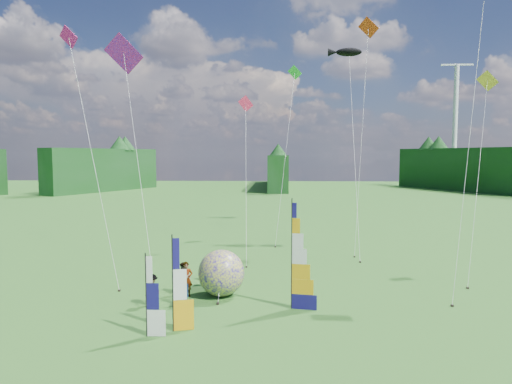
{
  "coord_description": "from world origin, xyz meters",
  "views": [
    {
      "loc": [
        0.05,
        -17.42,
        7.23
      ],
      "look_at": [
        -1.0,
        4.0,
        5.5
      ],
      "focal_mm": 32.0,
      "sensor_mm": 36.0,
      "label": 1
    }
  ],
  "objects_px": {
    "side_banner_left": "(173,285)",
    "spectator_b": "(184,279)",
    "feather_banner_main": "(292,256)",
    "side_banner_far": "(146,296)",
    "camp_chair": "(181,296)",
    "spectator_d": "(212,268)",
    "bol_inflatable": "(221,273)",
    "spectator_c": "(152,290)",
    "spectator_a": "(186,279)",
    "kite_whale": "(354,131)"
  },
  "relations": [
    {
      "from": "side_banner_left",
      "to": "spectator_b",
      "type": "relative_size",
      "value": 2.31
    },
    {
      "from": "feather_banner_main",
      "to": "side_banner_far",
      "type": "relative_size",
      "value": 1.55
    },
    {
      "from": "feather_banner_main",
      "to": "side_banner_left",
      "type": "relative_size",
      "value": 1.3
    },
    {
      "from": "feather_banner_main",
      "to": "spectator_b",
      "type": "relative_size",
      "value": 3.0
    },
    {
      "from": "side_banner_far",
      "to": "camp_chair",
      "type": "xyz_separation_m",
      "value": [
        0.63,
        3.61,
        -1.11
      ]
    },
    {
      "from": "spectator_d",
      "to": "camp_chair",
      "type": "bearing_deg",
      "value": 101.8
    },
    {
      "from": "side_banner_far",
      "to": "bol_inflatable",
      "type": "xyz_separation_m",
      "value": [
        2.32,
        5.42,
        -0.44
      ]
    },
    {
      "from": "spectator_c",
      "to": "spectator_b",
      "type": "bearing_deg",
      "value": -9.48
    },
    {
      "from": "side_banner_left",
      "to": "spectator_a",
      "type": "relative_size",
      "value": 2.17
    },
    {
      "from": "spectator_a",
      "to": "bol_inflatable",
      "type": "bearing_deg",
      "value": -2.56
    },
    {
      "from": "spectator_d",
      "to": "camp_chair",
      "type": "distance_m",
      "value": 4.32
    },
    {
      "from": "spectator_b",
      "to": "spectator_c",
      "type": "bearing_deg",
      "value": -103.32
    },
    {
      "from": "side_banner_far",
      "to": "spectator_d",
      "type": "bearing_deg",
      "value": 78.94
    },
    {
      "from": "spectator_d",
      "to": "kite_whale",
      "type": "bearing_deg",
      "value": -105.88
    },
    {
      "from": "feather_banner_main",
      "to": "bol_inflatable",
      "type": "relative_size",
      "value": 2.11
    },
    {
      "from": "bol_inflatable",
      "to": "spectator_d",
      "type": "height_order",
      "value": "bol_inflatable"
    },
    {
      "from": "spectator_b",
      "to": "spectator_c",
      "type": "xyz_separation_m",
      "value": [
        -1.17,
        -1.86,
        -0.07
      ]
    },
    {
      "from": "spectator_a",
      "to": "spectator_d",
      "type": "bearing_deg",
      "value": 61.05
    },
    {
      "from": "side_banner_left",
      "to": "spectator_c",
      "type": "distance_m",
      "value": 3.74
    },
    {
      "from": "side_banner_left",
      "to": "spectator_a",
      "type": "xyz_separation_m",
      "value": [
        -0.4,
        4.68,
        -1.05
      ]
    },
    {
      "from": "spectator_c",
      "to": "kite_whale",
      "type": "xyz_separation_m",
      "value": [
        12.09,
        16.03,
        8.38
      ]
    },
    {
      "from": "feather_banner_main",
      "to": "spectator_c",
      "type": "xyz_separation_m",
      "value": [
        -6.68,
        0.08,
        -1.75
      ]
    },
    {
      "from": "bol_inflatable",
      "to": "spectator_b",
      "type": "distance_m",
      "value": 2.0
    },
    {
      "from": "spectator_b",
      "to": "camp_chair",
      "type": "distance_m",
      "value": 1.96
    },
    {
      "from": "side_banner_left",
      "to": "camp_chair",
      "type": "distance_m",
      "value": 3.37
    },
    {
      "from": "feather_banner_main",
      "to": "spectator_c",
      "type": "bearing_deg",
      "value": -171.14
    },
    {
      "from": "camp_chair",
      "to": "spectator_b",
      "type": "bearing_deg",
      "value": 96.07
    },
    {
      "from": "bol_inflatable",
      "to": "spectator_a",
      "type": "xyz_separation_m",
      "value": [
        -1.79,
        -0.18,
        -0.3
      ]
    },
    {
      "from": "side_banner_left",
      "to": "kite_whale",
      "type": "height_order",
      "value": "kite_whale"
    },
    {
      "from": "feather_banner_main",
      "to": "camp_chair",
      "type": "relative_size",
      "value": 4.8
    },
    {
      "from": "side_banner_left",
      "to": "spectator_d",
      "type": "xyz_separation_m",
      "value": [
        0.57,
        7.26,
        -1.12
      ]
    },
    {
      "from": "side_banner_far",
      "to": "spectator_c",
      "type": "height_order",
      "value": "side_banner_far"
    },
    {
      "from": "bol_inflatable",
      "to": "kite_whale",
      "type": "bearing_deg",
      "value": 57.9
    },
    {
      "from": "spectator_b",
      "to": "spectator_c",
      "type": "height_order",
      "value": "spectator_b"
    },
    {
      "from": "side_banner_left",
      "to": "spectator_c",
      "type": "relative_size",
      "value": 2.51
    },
    {
      "from": "side_banner_far",
      "to": "bol_inflatable",
      "type": "bearing_deg",
      "value": 66.67
    },
    {
      "from": "side_banner_left",
      "to": "spectator_d",
      "type": "distance_m",
      "value": 7.37
    },
    {
      "from": "feather_banner_main",
      "to": "spectator_a",
      "type": "xyz_separation_m",
      "value": [
        -5.34,
        1.67,
        -1.63
      ]
    },
    {
      "from": "side_banner_left",
      "to": "spectator_c",
      "type": "xyz_separation_m",
      "value": [
        -1.75,
        3.1,
        -1.17
      ]
    },
    {
      "from": "feather_banner_main",
      "to": "side_banner_left",
      "type": "bearing_deg",
      "value": -139.01
    },
    {
      "from": "feather_banner_main",
      "to": "side_banner_far",
      "type": "height_order",
      "value": "feather_banner_main"
    },
    {
      "from": "spectator_b",
      "to": "kite_whale",
      "type": "xyz_separation_m",
      "value": [
        10.92,
        14.17,
        8.32
      ]
    },
    {
      "from": "bol_inflatable",
      "to": "kite_whale",
      "type": "xyz_separation_m",
      "value": [
        8.95,
        14.27,
        7.96
      ]
    },
    {
      "from": "camp_chair",
      "to": "spectator_d",
      "type": "bearing_deg",
      "value": 76.23
    },
    {
      "from": "camp_chair",
      "to": "bol_inflatable",
      "type": "bearing_deg",
      "value": 44.99
    },
    {
      "from": "kite_whale",
      "to": "spectator_a",
      "type": "bearing_deg",
      "value": -107.22
    },
    {
      "from": "spectator_b",
      "to": "camp_chair",
      "type": "xyz_separation_m",
      "value": [
        0.27,
        -1.91,
        -0.32
      ]
    },
    {
      "from": "spectator_a",
      "to": "kite_whale",
      "type": "distance_m",
      "value": 19.81
    },
    {
      "from": "side_banner_left",
      "to": "side_banner_far",
      "type": "bearing_deg",
      "value": -163.31
    },
    {
      "from": "spectator_a",
      "to": "spectator_c",
      "type": "distance_m",
      "value": 2.08
    }
  ]
}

